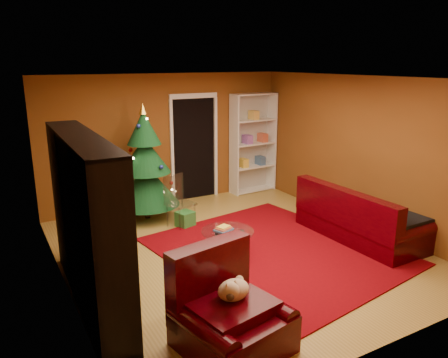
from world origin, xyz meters
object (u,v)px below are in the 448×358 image
armchair (233,312)px  gift_box_teal (122,221)px  gift_box_red (112,209)px  media_unit (87,222)px  rug (275,251)px  dog (234,290)px  christmas_tree (145,164)px  sofa (361,212)px  coffee_table (228,243)px  gift_box_green (185,219)px  white_bookshelf (253,144)px  acrylic_chair (181,204)px

armchair → gift_box_teal: bearing=79.7°
gift_box_red → armchair: armchair is taller
media_unit → rug: bearing=2.4°
rug → media_unit: (-2.77, -0.06, 1.01)m
gift_box_red → dog: 4.57m
media_unit → dog: size_ratio=6.66×
christmas_tree → sofa: size_ratio=1.01×
gift_box_red → coffee_table: 2.87m
dog → gift_box_green: bearing=63.3°
rug → armchair: 2.46m
white_bookshelf → dog: size_ratio=5.54×
white_bookshelf → coffee_table: (-2.16, -2.66, -0.87)m
gift_box_teal → coffee_table: size_ratio=0.38×
rug → dog: 2.43m
rug → dog: bearing=-136.4°
gift_box_green → white_bookshelf: size_ratio=0.12×
media_unit → gift_box_teal: media_unit is taller
rug → armchair: bearing=-136.1°
dog → acrylic_chair: acrylic_chair is taller
gift_box_teal → sofa: bearing=-35.0°
gift_box_red → dog: bearing=-89.8°
rug → dog: (-1.71, -1.63, 0.61)m
media_unit → gift_box_teal: 2.51m
gift_box_green → acrylic_chair: size_ratio=0.33×
gift_box_green → dog: 3.44m
gift_box_green → armchair: 3.48m
rug → white_bookshelf: 3.41m
armchair → rug: bearing=33.3°
gift_box_red → coffee_table: bearing=-69.3°
media_unit → acrylic_chair: size_ratio=3.26×
white_bookshelf → gift_box_red: bearing=176.8°
christmas_tree → gift_box_teal: bearing=-150.6°
armchair → dog: size_ratio=2.66×
gift_box_teal → gift_box_green: size_ratio=1.11×
dog → sofa: sofa is taller
rug → armchair: size_ratio=3.28×
media_unit → gift_box_green: size_ratio=9.81×
media_unit → coffee_table: (2.06, 0.30, -0.82)m
dog → coffee_table: (1.00, 1.86, -0.41)m
white_bookshelf → gift_box_teal: bearing=-168.3°
white_bookshelf → armchair: white_bookshelf is taller
sofa → gift_box_teal: bearing=53.8°
armchair → sofa: size_ratio=0.51×
sofa → media_unit: bearing=86.4°
gift_box_teal → gift_box_green: (1.00, -0.42, -0.01)m
white_bookshelf → sofa: white_bookshelf is taller
christmas_tree → gift_box_teal: size_ratio=7.11×
christmas_tree → sofa: 3.83m
acrylic_chair → rug: bearing=-79.8°
gift_box_green → armchair: armchair is taller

